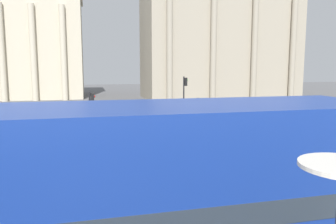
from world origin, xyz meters
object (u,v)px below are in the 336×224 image
Objects in this scene: traffic_light_far at (185,94)px; pedestrian_grey at (66,118)px; car_navy at (87,137)px; traffic_light_near at (199,125)px; plaza_building_right at (219,41)px; double_decker_bus at (113,202)px; car_white at (103,112)px; pedestrian_red at (185,109)px; traffic_light_mid at (91,110)px.

pedestrian_grey is at bearing -179.73° from traffic_light_far.
traffic_light_near is at bearing 116.14° from car_navy.
traffic_light_near reaches higher than car_navy.
plaza_building_right is at bearing 66.42° from traffic_light_near.
plaza_building_right is at bearing -135.43° from car_navy.
car_navy is at bearing 97.20° from double_decker_bus.
double_decker_bus is 50.82m from plaza_building_right.
plaza_building_right is at bearing -95.12° from car_white.
plaza_building_right is 29.07m from traffic_light_far.
double_decker_bus reaches higher than traffic_light_near.
double_decker_bus is 8.76m from traffic_light_near.
plaza_building_right is 29.69m from car_white.
traffic_light_near is (-16.65, -38.14, -7.04)m from plaza_building_right.
double_decker_bus is at bearing -114.70° from plaza_building_right.
traffic_light_far is (7.65, 20.80, 0.39)m from double_decker_bus.
traffic_light_near is 16.78m from pedestrian_red.
pedestrian_grey is at bearing 100.84° from double_decker_bus.
traffic_light_near is 2.15× the size of pedestrian_grey.
traffic_light_near reaches higher than traffic_light_mid.
traffic_light_near reaches higher than pedestrian_red.
plaza_building_right is at bearing 55.18° from traffic_light_mid.
double_decker_bus reaches higher than car_navy.
car_navy is 2.41× the size of pedestrian_red.
car_white is (-6.66, 4.82, -2.01)m from traffic_light_far.
traffic_light_far is at bearing -118.24° from plaza_building_right.
traffic_light_near is at bearing -27.21° from pedestrian_red.
traffic_light_mid reaches higher than car_white.
pedestrian_red is at bearing -119.51° from plaza_building_right.
car_white is at bearing 83.41° from traffic_light_mid.
car_white is (1.21, 10.45, -1.53)m from traffic_light_mid.
pedestrian_red reaches higher than pedestrian_grey.
pedestrian_grey is at bearing 116.38° from traffic_light_near.
plaza_building_right reaches higher than car_navy.
pedestrian_grey is at bearing 109.01° from traffic_light_mid.
car_navy is at bearing -75.49° from pedestrian_grey.
traffic_light_mid is at bearing 95.77° from double_decker_bus.
traffic_light_mid is 0.81× the size of car_white.
pedestrian_red is at bearing 16.81° from pedestrian_grey.
pedestrian_red is (8.61, 23.78, -1.31)m from double_decker_bus.
plaza_building_right is 6.06× the size of car_white.
car_white is 7.85m from pedestrian_red.
traffic_light_mid is (-0.22, 15.17, -0.09)m from double_decker_bus.
pedestrian_red is (-12.42, -21.95, -8.38)m from plaza_building_right.
double_decker_bus is 2.61× the size of car_navy.
double_decker_bus is 2.63× the size of traffic_light_far.
traffic_light_mid is 6.05m from pedestrian_grey.
car_white is at bearing 100.67° from traffic_light_near.
pedestrian_red is (10.76, 3.02, 0.06)m from pedestrian_grey.
plaza_building_right is 37.90m from traffic_light_mid.
traffic_light_far is at bearing -151.82° from car_navy.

